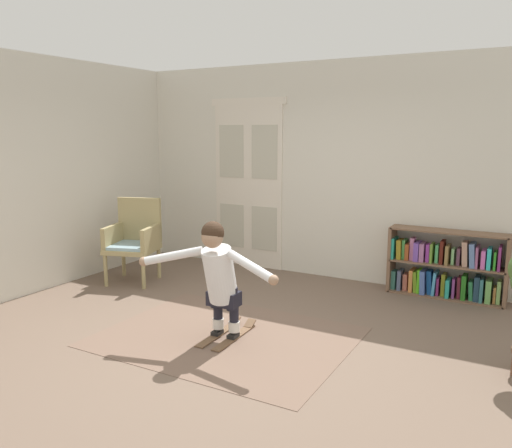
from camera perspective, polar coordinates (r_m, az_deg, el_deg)
ground_plane at (r=5.08m, az=-2.54°, el=-12.76°), size 7.20×7.20×0.00m
back_wall at (r=7.05m, az=8.59°, el=5.75°), size 6.00×0.10×2.90m
side_wall_left at (r=7.03m, az=-22.21°, el=5.10°), size 0.10×6.00×2.90m
double_door at (r=7.57m, az=-0.85°, el=4.49°), size 1.22×0.05×2.45m
rug at (r=5.17m, az=-3.30°, el=-12.30°), size 2.36×1.83×0.01m
bookshelf at (r=6.64m, az=20.13°, el=-4.58°), size 1.36×0.30×0.82m
wicker_chair at (r=7.06m, az=-13.27°, el=-1.52°), size 0.75×0.75×1.10m
skis_pair at (r=5.19m, az=-3.14°, el=-11.99°), size 0.30×0.75×0.07m
person_skier at (r=4.85m, az=-4.14°, el=-5.36°), size 1.45×0.55×1.11m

